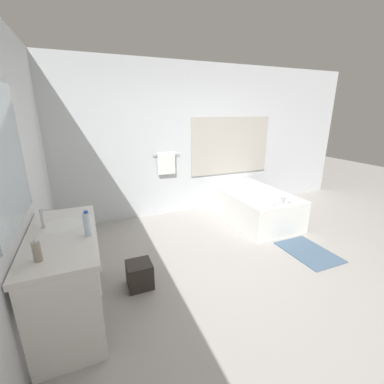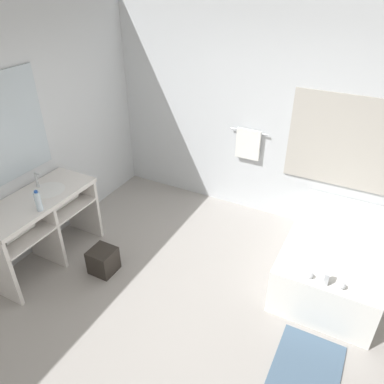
# 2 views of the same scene
# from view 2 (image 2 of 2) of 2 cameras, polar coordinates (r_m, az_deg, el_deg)

# --- Properties ---
(ground_plane) EXTENTS (16.00, 16.00, 0.00)m
(ground_plane) POSITION_cam_2_polar(r_m,az_deg,el_deg) (3.80, -0.18, -19.85)
(ground_plane) COLOR #A8A39E
(ground_plane) RESTS_ON ground
(wall_back_with_blinds) EXTENTS (7.40, 0.13, 2.70)m
(wall_back_with_blinds) POSITION_cam_2_polar(r_m,az_deg,el_deg) (4.74, 13.08, 10.69)
(wall_back_with_blinds) COLOR silver
(wall_back_with_blinds) RESTS_ON ground_plane
(vanity_counter) EXTENTS (0.57, 1.30, 0.85)m
(vanity_counter) POSITION_cam_2_polar(r_m,az_deg,el_deg) (4.41, -21.94, -3.36)
(vanity_counter) COLOR white
(vanity_counter) RESTS_ON ground_plane
(sink_faucet) EXTENTS (0.09, 0.04, 0.18)m
(sink_faucet) POSITION_cam_2_polar(r_m,az_deg,el_deg) (4.45, -22.59, 1.75)
(sink_faucet) COLOR silver
(sink_faucet) RESTS_ON vanity_counter
(bathtub) EXTENTS (0.97, 1.68, 0.64)m
(bathtub) POSITION_cam_2_polar(r_m,az_deg,el_deg) (4.37, 20.93, -8.87)
(bathtub) COLOR white
(bathtub) RESTS_ON ground_plane
(water_bottle_1) EXTENTS (0.06, 0.06, 0.23)m
(water_bottle_1) POSITION_cam_2_polar(r_m,az_deg,el_deg) (4.00, -22.39, -1.30)
(water_bottle_1) COLOR silver
(water_bottle_1) RESTS_ON vanity_counter
(waste_bin) EXTENTS (0.27, 0.27, 0.29)m
(waste_bin) POSITION_cam_2_polar(r_m,az_deg,el_deg) (4.34, -13.38, -10.12)
(waste_bin) COLOR #2D2823
(waste_bin) RESTS_ON ground_plane
(bath_mat) EXTENTS (0.55, 0.79, 0.02)m
(bath_mat) POSITION_cam_2_polar(r_m,az_deg,el_deg) (3.66, 16.94, -24.64)
(bath_mat) COLOR slate
(bath_mat) RESTS_ON ground_plane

